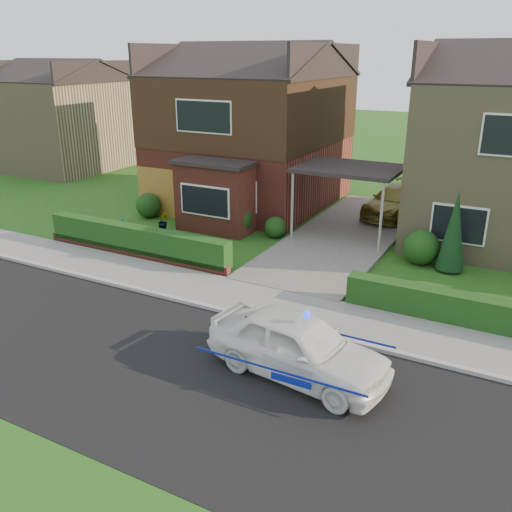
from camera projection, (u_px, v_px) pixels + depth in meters
The scene contains 22 objects.
ground at pixel (183, 374), 12.17m from camera, with size 120.00×120.00×0.00m, color #205516.
road at pixel (183, 374), 12.17m from camera, with size 60.00×6.00×0.02m, color black.
kerb at pixel (248, 317), 14.67m from camera, with size 60.00×0.16×0.12m, color #9E9993.
sidewalk at pixel (266, 303), 15.54m from camera, with size 60.00×2.00×0.10m, color slate.
driveway at pixel (346, 235), 21.24m from camera, with size 3.80×12.00×0.12m, color #666059.
house_left at pixel (251, 121), 24.85m from camera, with size 7.50×9.53×7.25m.
carport_link at pixel (349, 170), 20.29m from camera, with size 3.80×3.00×2.77m.
garage_door at pixel (159, 192), 23.65m from camera, with size 2.20×0.10×2.10m, color olive.
dwarf_wall at pixel (135, 253), 19.03m from camera, with size 7.70×0.25×0.36m, color brown.
hedge_left at pixel (138, 256), 19.22m from camera, with size 7.50×0.55×0.90m, color #183912.
hedge_right at pixel (487, 331), 14.05m from camera, with size 7.50×0.55×0.80m, color #183912.
shrub_left_far at pixel (148, 205), 23.56m from camera, with size 1.08×1.08×1.08m, color #183912.
shrub_left_mid at pixel (236, 218), 21.38m from camera, with size 1.32×1.32×1.32m, color #183912.
shrub_left_near at pixel (275, 227), 21.01m from camera, with size 0.84×0.84×0.84m, color #183912.
shrub_right_near at pixel (421, 247), 18.32m from camera, with size 1.20×1.20×1.20m, color #183912.
conifer_a at pixel (454, 234), 17.47m from camera, with size 0.90×0.90×2.60m, color black.
neighbour_left at pixel (64, 125), 33.25m from camera, with size 6.50×7.00×5.20m, color #8E7E57.
police_car at pixel (298, 346), 11.92m from camera, with size 3.85×4.38×1.59m.
driveway_car at pixel (395, 201), 23.45m from camera, with size 1.75×4.30×1.25m, color brown.
potted_plant_a at pixel (121, 230), 20.72m from camera, with size 0.45×0.30×0.85m, color gray.
potted_plant_b at pixel (164, 222), 21.68m from camera, with size 0.46×0.37×0.84m, color gray.
potted_plant_c at pixel (218, 225), 21.34m from camera, with size 0.46×0.46×0.83m, color gray.
Camera 1 is at (6.35, -8.46, 6.79)m, focal length 38.00 mm.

